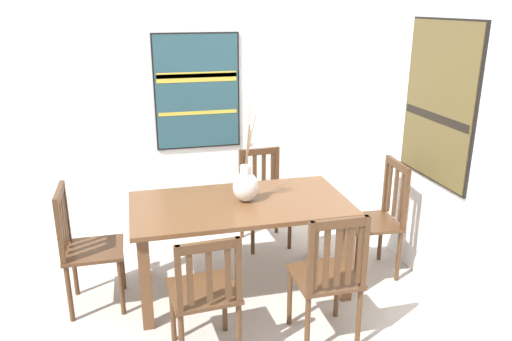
{
  "coord_description": "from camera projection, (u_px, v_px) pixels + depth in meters",
  "views": [
    {
      "loc": [
        -0.43,
        -2.94,
        2.19
      ],
      "look_at": [
        0.43,
        0.52,
        1.0
      ],
      "focal_mm": 35.04,
      "sensor_mm": 36.0,
      "label": 1
    }
  ],
  "objects": [
    {
      "name": "ground_plane",
      "position": [
        215.0,
        334.0,
        3.51
      ],
      "size": [
        6.4,
        6.4,
        0.03
      ],
      "primitive_type": "cube",
      "color": "#B2A89E"
    },
    {
      "name": "wall_back",
      "position": [
        179.0,
        96.0,
        4.79
      ],
      "size": [
        6.4,
        0.12,
        2.7
      ],
      "primitive_type": "cube",
      "color": "white",
      "rests_on": "ground_plane"
    },
    {
      "name": "wall_side",
      "position": [
        472.0,
        130.0,
        3.5
      ],
      "size": [
        0.12,
        6.4,
        2.7
      ],
      "primitive_type": "cube",
      "color": "white",
      "rests_on": "ground_plane"
    },
    {
      "name": "dining_table",
      "position": [
        240.0,
        216.0,
        3.87
      ],
      "size": [
        1.66,
        0.88,
        0.74
      ],
      "color": "brown",
      "rests_on": "ground_plane"
    },
    {
      "name": "centerpiece_vase",
      "position": [
        246.0,
        185.0,
        3.81
      ],
      "size": [
        0.2,
        0.33,
        0.73
      ],
      "color": "silver",
      "rests_on": "dining_table"
    },
    {
      "name": "chair_0",
      "position": [
        205.0,
        293.0,
        3.11
      ],
      "size": [
        0.45,
        0.45,
        0.9
      ],
      "color": "#4C301C",
      "rests_on": "ground_plane"
    },
    {
      "name": "chair_1",
      "position": [
        263.0,
        194.0,
        4.72
      ],
      "size": [
        0.45,
        0.45,
        0.89
      ],
      "color": "#4C301C",
      "rests_on": "ground_plane"
    },
    {
      "name": "chair_2",
      "position": [
        85.0,
        246.0,
        3.67
      ],
      "size": [
        0.42,
        0.42,
        0.95
      ],
      "color": "#4C301C",
      "rests_on": "ground_plane"
    },
    {
      "name": "chair_3",
      "position": [
        329.0,
        275.0,
        3.26
      ],
      "size": [
        0.43,
        0.43,
        0.96
      ],
      "color": "#4C301C",
      "rests_on": "ground_plane"
    },
    {
      "name": "chair_4",
      "position": [
        378.0,
        218.0,
        4.15
      ],
      "size": [
        0.44,
        0.44,
        0.98
      ],
      "color": "#4C301C",
      "rests_on": "ground_plane"
    },
    {
      "name": "painting_on_back_wall",
      "position": [
        197.0,
        92.0,
        4.75
      ],
      "size": [
        0.81,
        0.05,
        1.1
      ],
      "color": "black"
    },
    {
      "name": "painting_on_side_wall",
      "position": [
        439.0,
        102.0,
        3.73
      ],
      "size": [
        0.05,
        0.88,
        1.21
      ],
      "color": "black"
    }
  ]
}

